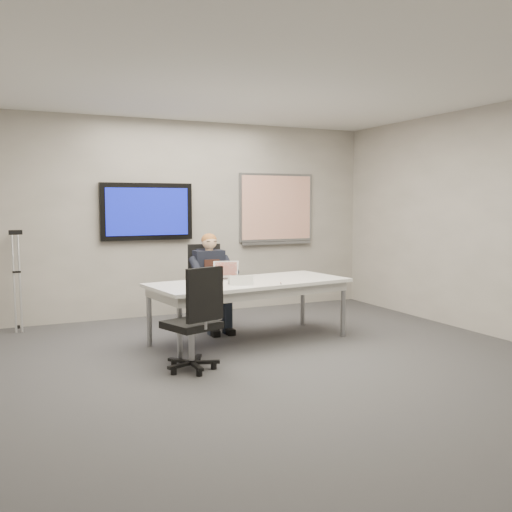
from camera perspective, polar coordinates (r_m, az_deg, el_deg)
name	(u,v)px	position (r m, az deg, el deg)	size (l,w,h in m)	color
floor	(273,366)	(5.79, 1.66, -10.94)	(6.00, 6.00, 0.02)	#363638
ceiling	(273,79)	(5.68, 1.74, 17.31)	(6.00, 6.00, 0.02)	silver
wall_back	(180,218)	(8.35, -7.60, 3.76)	(6.00, 0.02, 2.80)	gray
wall_right	(497,221)	(7.41, 22.95, 3.20)	(0.02, 6.00, 2.80)	gray
conference_table	(250,288)	(6.65, -0.65, -3.21)	(2.43, 1.26, 0.72)	white
tv_display	(147,212)	(8.16, -10.85, 4.38)	(1.30, 0.09, 0.80)	black
whiteboard	(276,209)	(8.91, 2.04, 4.74)	(1.25, 0.08, 1.10)	gray
office_chair_far	(207,301)	(7.51, -4.88, -4.55)	(0.57, 0.57, 1.08)	black
office_chair_near	(194,339)	(5.57, -6.19, -8.21)	(0.62, 0.62, 1.02)	black
seated_person	(213,292)	(7.25, -4.28, -3.59)	(0.39, 0.67, 1.23)	#1C2330
crutch	(17,279)	(7.81, -22.80, -2.16)	(0.18, 0.35, 1.32)	#A9ABB1
laptop	(228,275)	(6.79, -2.79, -1.88)	(0.34, 0.35, 0.21)	silver
name_tent	(241,280)	(6.31, -1.56, -2.43)	(0.26, 0.07, 0.10)	silver
pen	(281,283)	(6.41, 2.50, -2.74)	(0.01, 0.01, 0.13)	black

